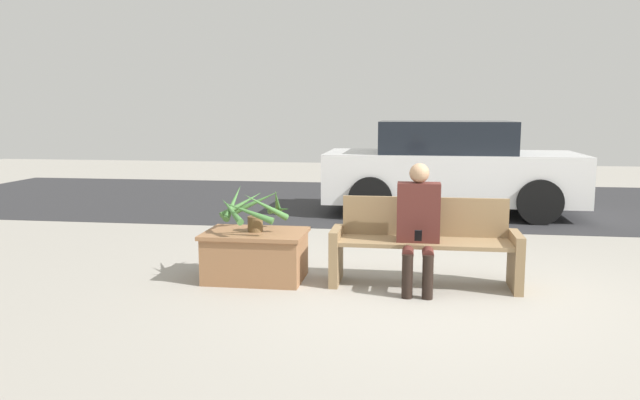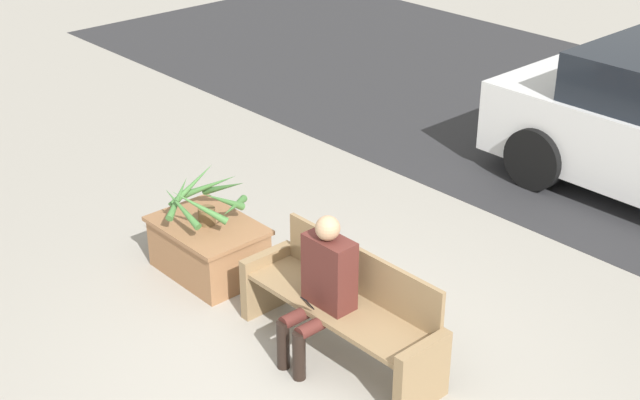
{
  "view_description": "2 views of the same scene",
  "coord_description": "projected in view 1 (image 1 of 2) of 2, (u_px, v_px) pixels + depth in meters",
  "views": [
    {
      "loc": [
        -0.18,
        -5.92,
        1.75
      ],
      "look_at": [
        -1.12,
        0.45,
        0.83
      ],
      "focal_mm": 35.0,
      "sensor_mm": 36.0,
      "label": 1
    },
    {
      "loc": [
        4.22,
        -3.8,
        4.34
      ],
      "look_at": [
        -0.78,
        0.75,
        0.96
      ],
      "focal_mm": 50.0,
      "sensor_mm": 36.0,
      "label": 2
    }
  ],
  "objects": [
    {
      "name": "planter_box",
      "position": [
        256.0,
        254.0,
        6.5
      ],
      "size": [
        1.05,
        0.74,
        0.51
      ],
      "color": "#936642",
      "rests_on": "ground_plane"
    },
    {
      "name": "potted_plant",
      "position": [
        254.0,
        209.0,
        6.43
      ],
      "size": [
        0.8,
        0.79,
        0.49
      ],
      "color": "brown",
      "rests_on": "planter_box"
    },
    {
      "name": "bench",
      "position": [
        424.0,
        244.0,
        6.3
      ],
      "size": [
        1.87,
        0.53,
        0.87
      ],
      "color": "#8C704C",
      "rests_on": "ground_plane"
    },
    {
      "name": "parked_car",
      "position": [
        449.0,
        168.0,
        10.64
      ],
      "size": [
        4.23,
        1.98,
        1.58
      ],
      "color": "silver",
      "rests_on": "ground_plane"
    },
    {
      "name": "person_seated",
      "position": [
        418.0,
        220.0,
        6.1
      ],
      "size": [
        0.42,
        0.56,
        1.25
      ],
      "color": "#51231E",
      "rests_on": "ground_plane"
    },
    {
      "name": "road_surface",
      "position": [
        420.0,
        202.0,
        12.06
      ],
      "size": [
        20.0,
        6.0,
        0.01
      ],
      "primitive_type": "cube",
      "color": "#2D2D30",
      "rests_on": "ground_plane"
    },
    {
      "name": "ground_plane",
      "position": [
        428.0,
        294.0,
        6.02
      ],
      "size": [
        30.0,
        30.0,
        0.0
      ],
      "primitive_type": "plane",
      "color": "#9E998E"
    }
  ]
}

